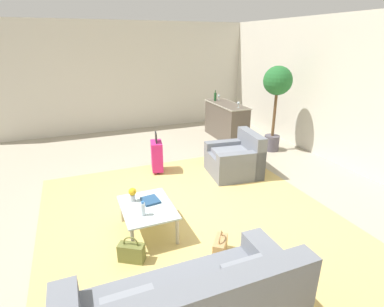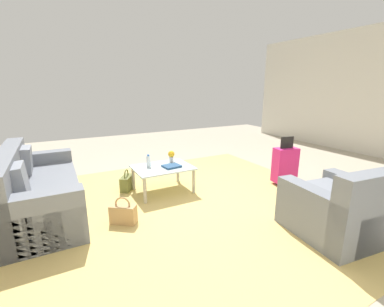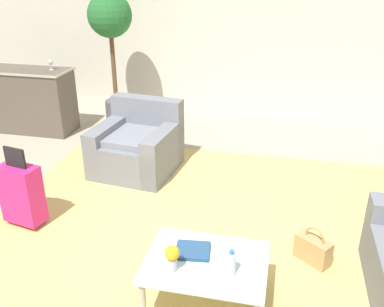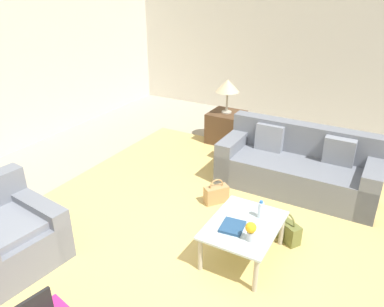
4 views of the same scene
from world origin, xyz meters
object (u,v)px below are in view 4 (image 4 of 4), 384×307
(handbag_tan, at_px, (216,194))
(table_lamp, at_px, (228,86))
(couch, at_px, (298,167))
(armchair, at_px, (3,237))
(water_bottle, at_px, (261,210))
(flower_vase, at_px, (251,230))
(coffee_table, at_px, (244,228))
(handbag_olive, at_px, (287,231))
(coffee_table_book, at_px, (233,227))
(side_table, at_px, (226,127))

(handbag_tan, bearing_deg, table_lamp, 21.52)
(couch, distance_m, armchair, 3.83)
(water_bottle, bearing_deg, armchair, 123.30)
(flower_vase, bearing_deg, water_bottle, 6.79)
(water_bottle, distance_m, handbag_tan, 1.11)
(table_lamp, xyz_separation_m, handbag_tan, (-1.97, -0.78, -0.91))
(coffee_table, bearing_deg, handbag_olive, -33.69)
(coffee_table_book, height_order, handbag_olive, coffee_table_book)
(couch, distance_m, table_lamp, 2.03)
(armchair, relative_size, flower_vase, 5.12)
(coffee_table, relative_size, flower_vase, 4.46)
(water_bottle, bearing_deg, couch, 0.00)
(coffee_table_book, bearing_deg, handbag_tan, 27.41)
(water_bottle, distance_m, table_lamp, 3.10)
(table_lamp, bearing_deg, flower_vase, -151.35)
(couch, xyz_separation_m, handbag_olive, (-1.28, -0.24, -0.18))
(armchair, bearing_deg, couch, -36.37)
(coffee_table_book, xyz_separation_m, table_lamp, (2.92, 1.42, 0.60))
(flower_vase, relative_size, handbag_tan, 0.57)
(side_table, bearing_deg, armchair, 170.69)
(couch, height_order, handbag_tan, couch)
(couch, bearing_deg, coffee_table, 176.81)
(couch, bearing_deg, table_lamp, 57.78)
(armchair, relative_size, side_table, 1.78)
(couch, xyz_separation_m, handbag_tan, (-0.96, 0.82, -0.18))
(table_lamp, bearing_deg, side_table, 0.00)
(armchair, xyz_separation_m, water_bottle, (1.49, -2.27, 0.22))
(flower_vase, height_order, handbag_tan, flower_vase)
(couch, relative_size, handbag_olive, 6.05)
(handbag_tan, bearing_deg, coffee_table_book, -145.91)
(coffee_table, height_order, handbag_tan, coffee_table)
(coffee_table, xyz_separation_m, side_table, (2.80, 1.50, -0.09))
(table_lamp, bearing_deg, couch, -122.22)
(couch, height_order, table_lamp, table_lamp)
(couch, distance_m, coffee_table, 1.80)
(water_bottle, bearing_deg, table_lamp, 31.61)
(coffee_table, distance_m, handbag_olive, 0.66)
(water_bottle, height_order, flower_vase, flower_vase)
(handbag_olive, bearing_deg, armchair, 125.67)
(water_bottle, distance_m, side_table, 3.06)
(couch, relative_size, coffee_table_book, 8.33)
(water_bottle, bearing_deg, flower_vase, -173.21)
(flower_vase, distance_m, handbag_tan, 1.43)
(couch, bearing_deg, handbag_olive, -169.37)
(couch, bearing_deg, armchair, 143.63)
(armchair, height_order, side_table, armchair)
(coffee_table, distance_m, table_lamp, 3.25)
(water_bottle, xyz_separation_m, coffee_table_book, (-0.32, 0.18, -0.08))
(side_table, distance_m, table_lamp, 0.76)
(couch, bearing_deg, coffee_table_book, 174.62)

